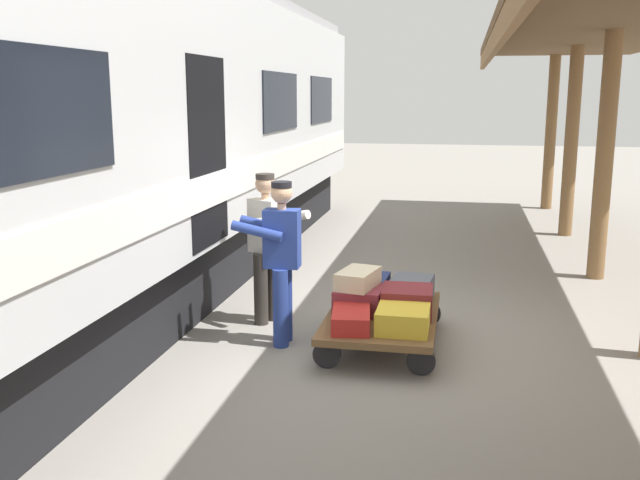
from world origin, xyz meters
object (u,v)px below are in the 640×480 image
luggage_cart (382,318)px  suitcase_yellow_case (403,320)px  suitcase_red_plastic (351,319)px  train_car (78,141)px  suitcase_slate_roller (411,290)px  suitcase_cream_canvas (358,279)px  suitcase_navy_fabric (365,287)px  porter_in_overalls (280,257)px  suitcase_maroon_trunk (407,301)px  porter_by_door (267,243)px  suitcase_burgundy_valise (359,300)px

luggage_cart → suitcase_yellow_case: bearing=116.0°
suitcase_red_plastic → suitcase_yellow_case: size_ratio=1.23×
train_car → suitcase_slate_roller: 4.00m
suitcase_yellow_case → suitcase_cream_canvas: (0.52, -0.54, 0.24)m
suitcase_navy_fabric → porter_in_overalls: (0.79, 0.67, 0.46)m
train_car → luggage_cart: (-3.40, 0.16, -1.77)m
suitcase_maroon_trunk → porter_in_overalls: size_ratio=0.30×
luggage_cart → suitcase_cream_canvas: bearing=-6.2°
suitcase_slate_roller → suitcase_maroon_trunk: (0.00, 0.51, 0.02)m
suitcase_slate_roller → porter_by_door: 1.68m
suitcase_navy_fabric → porter_in_overalls: bearing=40.2°
suitcase_maroon_trunk → suitcase_navy_fabric: bearing=-45.7°
suitcase_navy_fabric → porter_in_overalls: 1.14m
suitcase_yellow_case → porter_in_overalls: bearing=-15.4°
train_car → suitcase_cream_canvas: bearing=177.6°
suitcase_navy_fabric → porter_by_door: (1.11, 0.02, 0.46)m
luggage_cart → suitcase_red_plastic: suitcase_red_plastic is taller
luggage_cart → porter_in_overalls: 1.23m
suitcase_burgundy_valise → luggage_cart: bearing=-180.0°
suitcase_slate_roller → suitcase_cream_canvas: suitcase_cream_canvas is taller
train_car → suitcase_yellow_case: (-3.65, 0.67, -1.61)m
suitcase_maroon_trunk → porter_by_door: size_ratio=0.30×
suitcase_navy_fabric → suitcase_slate_roller: bearing=180.0°
suitcase_yellow_case → porter_by_door: (1.61, -1.00, 0.47)m
suitcase_slate_roller → porter_in_overalls: size_ratio=0.37×
suitcase_navy_fabric → suitcase_cream_canvas: suitcase_cream_canvas is taller
suitcase_yellow_case → porter_in_overalls: porter_in_overalls is taller
suitcase_yellow_case → suitcase_slate_roller: bearing=-90.0°
train_car → porter_by_door: train_car is taller
suitcase_burgundy_valise → suitcase_cream_canvas: (0.02, -0.03, 0.22)m
luggage_cart → suitcase_maroon_trunk: bearing=180.0°
suitcase_maroon_trunk → suitcase_yellow_case: suitcase_maroon_trunk is taller
suitcase_red_plastic → suitcase_burgundy_valise: bearing=-90.0°
suitcase_yellow_case → porter_in_overalls: size_ratio=0.30×
luggage_cart → suitcase_red_plastic: 0.59m
suitcase_navy_fabric → porter_by_door: bearing=1.1°
suitcase_slate_roller → suitcase_maroon_trunk: suitcase_maroon_trunk is taller
porter_in_overalls → suitcase_slate_roller: bearing=-152.6°
suitcase_red_plastic → porter_by_door: porter_by_door is taller
luggage_cart → suitcase_navy_fabric: 0.60m
train_car → luggage_cart: train_car is taller
suitcase_red_plastic → suitcase_yellow_case: (-0.50, -0.00, 0.02)m
suitcase_red_plastic → porter_in_overalls: 1.00m
suitcase_yellow_case → porter_by_door: bearing=-31.9°
suitcase_slate_roller → suitcase_cream_canvas: (0.52, 0.48, 0.23)m
train_car → porter_in_overalls: 2.63m
suitcase_cream_canvas → suitcase_yellow_case: bearing=133.6°
suitcase_yellow_case → suitcase_red_plastic: bearing=0.0°
suitcase_red_plastic → porter_by_door: size_ratio=0.37×
luggage_cart → suitcase_navy_fabric: bearing=-64.0°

